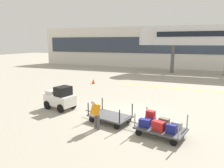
{
  "coord_description": "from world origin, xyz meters",
  "views": [
    {
      "loc": [
        3.39,
        -11.65,
        4.46
      ],
      "look_at": [
        -1.86,
        2.24,
        1.45
      ],
      "focal_mm": 33.29,
      "sensor_mm": 36.0,
      "label": 1
    }
  ],
  "objects_px": {
    "baggage_tug": "(60,98)",
    "baggage_cart_middle": "(159,126)",
    "baggage_cart_lead": "(110,116)",
    "baggage_handler": "(96,113)",
    "safety_cone_near": "(93,81)"
  },
  "relations": [
    {
      "from": "baggage_cart_middle",
      "to": "baggage_handler",
      "type": "height_order",
      "value": "baggage_handler"
    },
    {
      "from": "baggage_handler",
      "to": "safety_cone_near",
      "type": "height_order",
      "value": "baggage_handler"
    },
    {
      "from": "baggage_tug",
      "to": "baggage_cart_middle",
      "type": "distance_m",
      "value": 7.11
    },
    {
      "from": "baggage_cart_middle",
      "to": "baggage_handler",
      "type": "relative_size",
      "value": 1.97
    },
    {
      "from": "baggage_cart_lead",
      "to": "baggage_cart_middle",
      "type": "bearing_deg",
      "value": -14.64
    },
    {
      "from": "baggage_tug",
      "to": "baggage_handler",
      "type": "bearing_deg",
      "value": -31.08
    },
    {
      "from": "baggage_tug",
      "to": "safety_cone_near",
      "type": "bearing_deg",
      "value": 101.06
    },
    {
      "from": "baggage_tug",
      "to": "baggage_handler",
      "type": "height_order",
      "value": "baggage_tug"
    },
    {
      "from": "baggage_cart_middle",
      "to": "baggage_cart_lead",
      "type": "bearing_deg",
      "value": 165.36
    },
    {
      "from": "baggage_cart_lead",
      "to": "baggage_handler",
      "type": "distance_m",
      "value": 1.33
    },
    {
      "from": "baggage_cart_lead",
      "to": "baggage_cart_middle",
      "type": "xyz_separation_m",
      "value": [
        2.85,
        -0.74,
        0.15
      ]
    },
    {
      "from": "baggage_tug",
      "to": "baggage_cart_lead",
      "type": "bearing_deg",
      "value": -14.67
    },
    {
      "from": "safety_cone_near",
      "to": "baggage_cart_lead",
      "type": "bearing_deg",
      "value": -59.46
    },
    {
      "from": "baggage_tug",
      "to": "baggage_cart_lead",
      "type": "xyz_separation_m",
      "value": [
        4.02,
        -1.05,
        -0.41
      ]
    },
    {
      "from": "baggage_tug",
      "to": "baggage_cart_middle",
      "type": "height_order",
      "value": "baggage_tug"
    }
  ]
}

